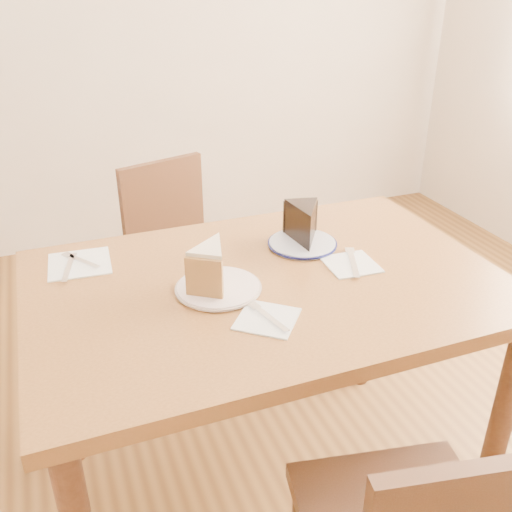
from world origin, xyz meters
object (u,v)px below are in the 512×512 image
(plate_navy, at_px, (302,243))
(carrot_cake, at_px, (213,265))
(chair_far, at_px, (183,260))
(chocolate_cake, at_px, (305,226))
(table, at_px, (267,312))
(plate_cream, at_px, (218,288))

(plate_navy, height_order, carrot_cake, carrot_cake)
(chair_far, distance_m, carrot_cake, 0.81)
(chair_far, distance_m, plate_navy, 0.70)
(chair_far, bearing_deg, plate_navy, 93.39)
(carrot_cake, relative_size, chocolate_cake, 0.90)
(table, xyz_separation_m, chocolate_cake, (0.17, 0.15, 0.16))
(chair_far, relative_size, plate_cream, 4.00)
(carrot_cake, bearing_deg, chocolate_cake, 57.41)
(chocolate_cake, bearing_deg, carrot_cake, 36.46)
(plate_cream, xyz_separation_m, plate_navy, (0.30, 0.15, 0.00))
(chair_far, xyz_separation_m, chocolate_cake, (0.22, -0.59, 0.35))
(plate_cream, distance_m, plate_navy, 0.34)
(plate_cream, relative_size, chocolate_cake, 1.50)
(plate_navy, distance_m, carrot_cake, 0.34)
(chair_far, distance_m, chocolate_cake, 0.72)
(table, relative_size, carrot_cake, 9.73)
(plate_navy, relative_size, chocolate_cake, 1.39)
(chair_far, relative_size, plate_navy, 4.31)
(table, height_order, plate_navy, plate_navy)
(plate_navy, distance_m, chocolate_cake, 0.05)
(plate_navy, xyz_separation_m, chocolate_cake, (0.01, -0.00, 0.05))
(table, height_order, carrot_cake, carrot_cake)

